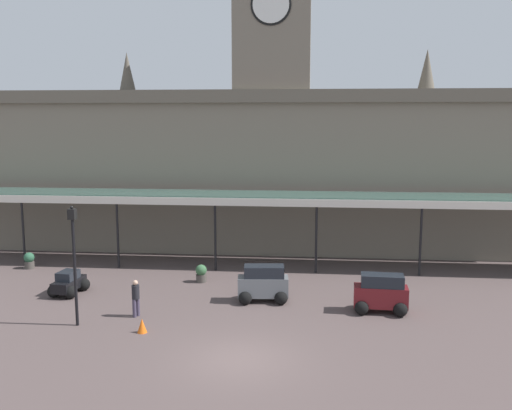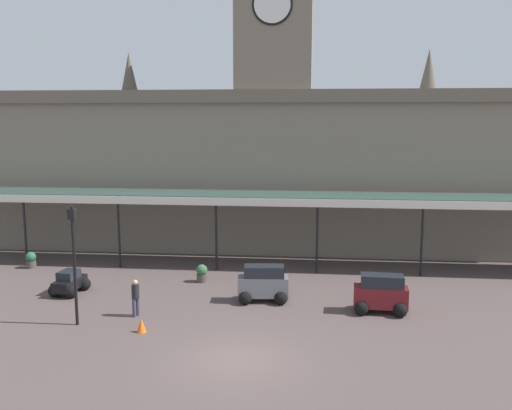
# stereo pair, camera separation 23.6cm
# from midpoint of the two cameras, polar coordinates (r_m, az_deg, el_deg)

# --- Properties ---
(ground_plane) EXTENTS (140.00, 140.00, 0.00)m
(ground_plane) POSITION_cam_midpoint_polar(r_m,az_deg,el_deg) (21.59, -2.07, -15.20)
(ground_plane) COLOR #514341
(station_building) EXTENTS (43.59, 5.59, 19.58)m
(station_building) POSITION_cam_midpoint_polar(r_m,az_deg,el_deg) (38.08, 1.52, 4.78)
(station_building) COLOR slate
(station_building) RESTS_ON ground
(entrance_canopy) EXTENTS (40.69, 3.26, 4.33)m
(entrance_canopy) POSITION_cam_midpoint_polar(r_m,az_deg,el_deg) (33.41, 0.92, 0.83)
(entrance_canopy) COLOR #38564C
(entrance_canopy) RESTS_ON ground
(car_black_sedan) EXTENTS (1.66, 2.13, 1.19)m
(car_black_sedan) POSITION_cam_midpoint_polar(r_m,az_deg,el_deg) (30.30, -18.47, -7.55)
(car_black_sedan) COLOR black
(car_black_sedan) RESTS_ON ground
(car_grey_van) EXTENTS (2.48, 1.74, 1.77)m
(car_grey_van) POSITION_cam_midpoint_polar(r_m,az_deg,el_deg) (27.56, 0.48, -8.04)
(car_grey_van) COLOR slate
(car_grey_van) RESTS_ON ground
(car_maroon_van) EXTENTS (2.45, 1.69, 1.77)m
(car_maroon_van) POSITION_cam_midpoint_polar(r_m,az_deg,el_deg) (26.67, 12.16, -8.82)
(car_maroon_van) COLOR maroon
(car_maroon_van) RESTS_ON ground
(pedestrian_beside_cars) EXTENTS (0.34, 0.37, 1.67)m
(pedestrian_beside_cars) POSITION_cam_midpoint_polar(r_m,az_deg,el_deg) (26.10, -12.22, -8.98)
(pedestrian_beside_cars) COLOR #3F384C
(pedestrian_beside_cars) RESTS_ON ground
(victorian_lamppost) EXTENTS (0.30, 0.30, 5.17)m
(victorian_lamppost) POSITION_cam_midpoint_polar(r_m,az_deg,el_deg) (25.08, -18.04, -4.53)
(victorian_lamppost) COLOR black
(victorian_lamppost) RESTS_ON ground
(traffic_cone) EXTENTS (0.40, 0.40, 0.59)m
(traffic_cone) POSITION_cam_midpoint_polar(r_m,az_deg,el_deg) (24.39, -11.63, -11.76)
(traffic_cone) COLOR orange
(traffic_cone) RESTS_ON ground
(planter_by_canopy) EXTENTS (0.60, 0.60, 0.96)m
(planter_by_canopy) POSITION_cam_midpoint_polar(r_m,az_deg,el_deg) (36.10, -21.96, -5.16)
(planter_by_canopy) COLOR #47423D
(planter_by_canopy) RESTS_ON ground
(planter_near_kerb) EXTENTS (0.60, 0.60, 0.96)m
(planter_near_kerb) POSITION_cam_midpoint_polar(r_m,az_deg,el_deg) (30.95, -5.74, -6.82)
(planter_near_kerb) COLOR #47423D
(planter_near_kerb) RESTS_ON ground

